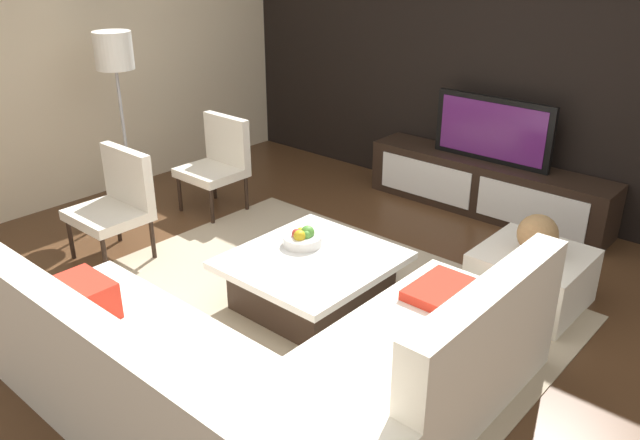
% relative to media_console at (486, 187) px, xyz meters
% --- Properties ---
extents(ground_plane, '(14.00, 14.00, 0.00)m').
position_rel_media_console_xyz_m(ground_plane, '(0.00, -2.40, -0.25)').
color(ground_plane, '#4C301C').
extents(feature_wall_back, '(6.40, 0.12, 2.80)m').
position_rel_media_console_xyz_m(feature_wall_back, '(0.00, 0.30, 1.15)').
color(feature_wall_back, black).
rests_on(feature_wall_back, ground).
extents(side_wall_left, '(0.12, 5.20, 2.80)m').
position_rel_media_console_xyz_m(side_wall_left, '(-3.20, -2.20, 1.15)').
color(side_wall_left, beige).
rests_on(side_wall_left, ground).
extents(area_rug, '(3.25, 2.62, 0.01)m').
position_rel_media_console_xyz_m(area_rug, '(-0.10, -2.40, -0.24)').
color(area_rug, tan).
rests_on(area_rug, ground).
extents(media_console, '(2.30, 0.45, 0.50)m').
position_rel_media_console_xyz_m(media_console, '(0.00, 0.00, 0.00)').
color(media_console, black).
rests_on(media_console, ground).
extents(television, '(1.12, 0.06, 0.59)m').
position_rel_media_console_xyz_m(television, '(0.00, 0.00, 0.54)').
color(television, black).
rests_on(television, media_console).
extents(sectional_couch, '(2.44, 2.28, 0.82)m').
position_rel_media_console_xyz_m(sectional_couch, '(0.51, -3.31, 0.03)').
color(sectional_couch, silver).
rests_on(sectional_couch, ground).
extents(coffee_table, '(1.01, 1.08, 0.38)m').
position_rel_media_console_xyz_m(coffee_table, '(-0.10, -2.30, -0.05)').
color(coffee_table, black).
rests_on(coffee_table, ground).
extents(accent_chair_near, '(0.58, 0.51, 0.87)m').
position_rel_media_console_xyz_m(accent_chair_near, '(-1.77, -2.73, 0.24)').
color(accent_chair_near, black).
rests_on(accent_chair_near, ground).
extents(floor_lamp, '(0.33, 0.33, 1.63)m').
position_rel_media_console_xyz_m(floor_lamp, '(-2.55, -2.12, 1.13)').
color(floor_lamp, '#A5A5AA').
rests_on(floor_lamp, ground).
extents(ottoman, '(0.70, 0.70, 0.40)m').
position_rel_media_console_xyz_m(ottoman, '(1.02, -1.26, -0.05)').
color(ottoman, silver).
rests_on(ottoman, ground).
extents(fruit_bowl, '(0.28, 0.28, 0.14)m').
position_rel_media_console_xyz_m(fruit_bowl, '(-0.28, -2.20, 0.18)').
color(fruit_bowl, silver).
rests_on(fruit_bowl, coffee_table).
extents(accent_chair_far, '(0.54, 0.50, 0.87)m').
position_rel_media_console_xyz_m(accent_chair_far, '(-1.93, -1.56, 0.24)').
color(accent_chair_far, black).
rests_on(accent_chair_far, ground).
extents(decorative_ball, '(0.27, 0.27, 0.27)m').
position_rel_media_console_xyz_m(decorative_ball, '(1.02, -1.26, 0.29)').
color(decorative_ball, '#997247').
rests_on(decorative_ball, ottoman).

